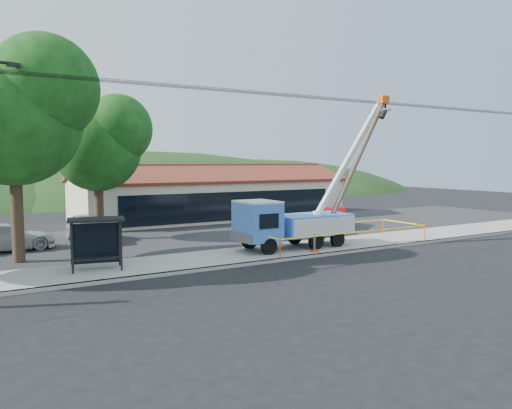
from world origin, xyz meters
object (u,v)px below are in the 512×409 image
object	(u,v)px
utility_truck	(292,221)
leaning_pole	(356,163)
car_red	(335,228)
car_white	(5,253)
car_silver	(89,243)
bus_shelter	(96,232)

from	to	relation	value
utility_truck	leaning_pole	bearing A→B (deg)	-3.71
leaning_pole	car_red	distance (m)	8.59
leaning_pole	car_white	bearing A→B (deg)	156.88
car_silver	car_red	bearing A→B (deg)	-9.25
car_silver	car_white	bearing A→B (deg)	-168.76
utility_truck	car_red	world-z (taller)	utility_truck
bus_shelter	car_red	world-z (taller)	bus_shelter
utility_truck	bus_shelter	size ratio (longest dim) A/B	3.84
car_red	car_white	xyz separation A→B (m)	(-21.57, 1.52, 0.00)
leaning_pole	car_red	bearing A→B (deg)	59.18
bus_shelter	car_white	size ratio (longest dim) A/B	0.51
utility_truck	car_silver	xyz separation A→B (m)	(-9.01, 8.35, -1.61)
car_white	bus_shelter	bearing A→B (deg)	-160.37
leaning_pole	car_white	world-z (taller)	leaning_pole
bus_shelter	leaning_pole	bearing A→B (deg)	10.20
bus_shelter	car_silver	bearing A→B (deg)	91.41
car_red	car_silver	bearing A→B (deg)	-158.59
car_white	leaning_pole	bearing A→B (deg)	-116.57
car_red	car_white	bearing A→B (deg)	-154.23
leaning_pole	car_silver	distance (m)	16.58
utility_truck	car_silver	world-z (taller)	utility_truck
car_silver	car_white	size ratio (longest dim) A/B	0.97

